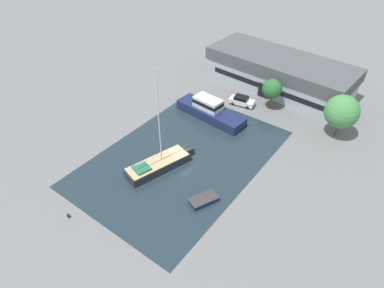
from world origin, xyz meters
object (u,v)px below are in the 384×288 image
(warehouse_building, at_px, (279,73))
(quay_tree_by_water, at_px, (342,112))
(motor_cruiser, at_px, (210,111))
(small_dinghy, at_px, (204,200))
(quay_tree_near_building, at_px, (272,89))
(sailboat_moored, at_px, (159,164))
(parked_car, at_px, (242,101))

(warehouse_building, bearing_deg, quay_tree_by_water, -27.94)
(motor_cruiser, relative_size, small_dinghy, 3.16)
(motor_cruiser, bearing_deg, quay_tree_by_water, -62.95)
(quay_tree_near_building, xyz_separation_m, motor_cruiser, (-6.76, -8.55, -2.49))
(sailboat_moored, height_order, small_dinghy, sailboat_moored)
(motor_cruiser, bearing_deg, warehouse_building, -10.85)
(parked_car, distance_m, sailboat_moored, 21.24)
(quay_tree_near_building, bearing_deg, sailboat_moored, -102.34)
(motor_cruiser, bearing_deg, sailboat_moored, -168.47)
(warehouse_building, height_order, quay_tree_by_water, quay_tree_by_water)
(quay_tree_near_building, distance_m, parked_car, 5.63)
(warehouse_building, height_order, parked_car, warehouse_building)
(parked_car, bearing_deg, small_dinghy, 9.95)
(warehouse_building, xyz_separation_m, motor_cruiser, (-4.60, -16.06, -1.86))
(sailboat_moored, distance_m, small_dinghy, 8.68)
(warehouse_building, xyz_separation_m, small_dinghy, (5.62, -32.23, -2.70))
(parked_car, distance_m, small_dinghy, 23.96)
(quay_tree_by_water, height_order, motor_cruiser, quay_tree_by_water)
(warehouse_building, xyz_separation_m, quay_tree_by_water, (13.98, -8.58, 1.25))
(motor_cruiser, bearing_deg, quay_tree_near_building, -33.20)
(sailboat_moored, bearing_deg, quay_tree_near_building, 93.80)
(warehouse_building, relative_size, small_dinghy, 6.83)
(small_dinghy, bearing_deg, sailboat_moored, 14.41)
(parked_car, distance_m, motor_cruiser, 6.90)
(quay_tree_near_building, relative_size, sailboat_moored, 0.36)
(quay_tree_by_water, bearing_deg, parked_car, -176.43)
(quay_tree_by_water, height_order, small_dinghy, quay_tree_by_water)
(warehouse_building, distance_m, parked_car, 10.09)
(quay_tree_by_water, distance_m, small_dinghy, 25.39)
(quay_tree_by_water, xyz_separation_m, parked_car, (-16.21, -1.01, -3.48))
(parked_car, height_order, small_dinghy, parked_car)
(quay_tree_by_water, relative_size, small_dinghy, 1.70)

